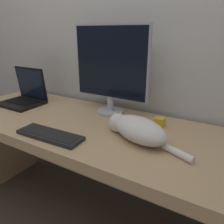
{
  "coord_description": "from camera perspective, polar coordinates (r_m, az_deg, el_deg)",
  "views": [
    {
      "loc": [
        0.83,
        -0.61,
        1.28
      ],
      "look_at": [
        0.28,
        0.32,
        0.88
      ],
      "focal_mm": 35.0,
      "sensor_mm": 36.0,
      "label": 1
    }
  ],
  "objects": [
    {
      "name": "laptop",
      "position": [
        1.77,
        -21.89,
        3.72
      ],
      "size": [
        0.3,
        0.25,
        0.26
      ],
      "rotation": [
        0.0,
        0.0,
        -0.0
      ],
      "color": "black",
      "rests_on": "desk"
    },
    {
      "name": "monitor",
      "position": [
        1.39,
        -0.41,
        11.41
      ],
      "size": [
        0.51,
        0.18,
        0.56
      ],
      "color": "#B2B2B7",
      "rests_on": "desk"
    },
    {
      "name": "wall_back",
      "position": [
        1.6,
        -0.59,
        21.18
      ],
      "size": [
        6.4,
        0.06,
        2.6
      ],
      "color": "silver",
      "rests_on": "ground_plane"
    },
    {
      "name": "desk",
      "position": [
        1.43,
        -9.15,
        -7.48
      ],
      "size": [
        1.77,
        0.7,
        0.76
      ],
      "color": "tan",
      "rests_on": "ground_plane"
    },
    {
      "name": "small_toy",
      "position": [
        1.28,
        12.34,
        -2.59
      ],
      "size": [
        0.05,
        0.05,
        0.05
      ],
      "color": "gold",
      "rests_on": "desk"
    },
    {
      "name": "external_keyboard",
      "position": [
        1.18,
        -15.93,
        -5.77
      ],
      "size": [
        0.37,
        0.13,
        0.02
      ],
      "rotation": [
        0.0,
        0.0,
        0.04
      ],
      "color": "black",
      "rests_on": "desk"
    },
    {
      "name": "cat",
      "position": [
        1.1,
        6.58,
        -4.31
      ],
      "size": [
        0.48,
        0.28,
        0.12
      ],
      "rotation": [
        0.0,
        0.0,
        -0.38
      ],
      "color": "silver",
      "rests_on": "desk"
    }
  ]
}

